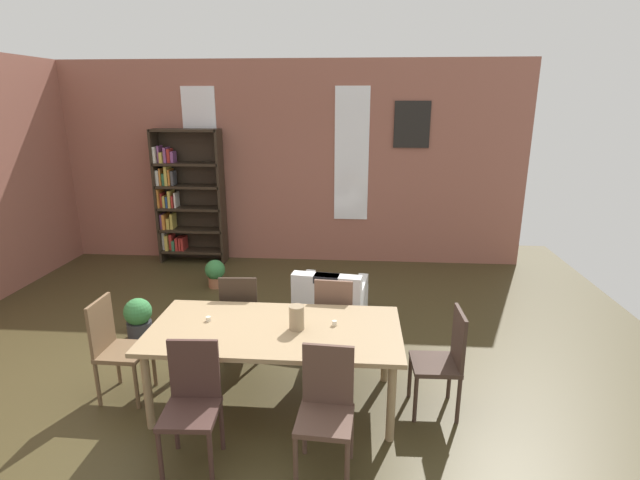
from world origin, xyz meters
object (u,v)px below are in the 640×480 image
dining_chair_head_right (444,358)px  armchair_white (331,304)px  vase_on_table (297,317)px  potted_plant_corner (138,318)px  dining_table (275,335)px  dining_chair_near_right (326,407)px  dining_chair_head_left (115,345)px  potted_plant_by_shelf (215,272)px  dining_chair_near_left (192,400)px  dining_chair_far_right (335,316)px  bookshelf_tall (185,198)px  dining_chair_far_left (241,313)px

dining_chair_head_right → armchair_white: 1.93m
vase_on_table → potted_plant_corner: bearing=150.6°
dining_table → dining_chair_near_right: (0.50, -0.76, -0.16)m
dining_chair_head_left → potted_plant_corner: 1.19m
armchair_white → potted_plant_by_shelf: size_ratio=2.18×
dining_chair_head_left → potted_plant_by_shelf: size_ratio=2.30×
dining_chair_near_left → potted_plant_by_shelf: dining_chair_near_left is taller
dining_chair_far_right → dining_chair_near_right: same height
potted_plant_corner → bookshelf_tall: bearing=97.6°
dining_chair_head_right → armchair_white: dining_chair_head_right is taller
dining_table → dining_chair_head_left: dining_chair_head_left is taller
dining_chair_near_right → potted_plant_corner: 2.97m
dining_chair_far_left → dining_chair_near_left: bearing=-90.3°
dining_chair_far_right → armchair_white: size_ratio=1.05×
dining_chair_near_left → dining_chair_head_right: (1.97, 0.76, 0.00)m
dining_chair_far_left → armchair_white: bearing=43.3°
dining_chair_far_right → vase_on_table: bearing=-111.3°
dining_chair_near_left → dining_chair_far_right: size_ratio=1.00×
dining_table → armchair_white: size_ratio=2.43×
potted_plant_by_shelf → vase_on_table: bearing=-60.3°
dining_chair_far_left → bookshelf_tall: 3.59m
potted_plant_corner → dining_chair_head_right: bearing=-18.9°
vase_on_table → dining_chair_head_left: size_ratio=0.23×
armchair_white → dining_chair_far_right: bearing=-84.4°
dining_chair_head_right → bookshelf_tall: 5.34m
dining_chair_head_right → armchair_white: bearing=123.7°
vase_on_table → potted_plant_corner: (-1.98, 1.11, -0.60)m
vase_on_table → dining_chair_head_left: vase_on_table is taller
potted_plant_by_shelf → potted_plant_corner: size_ratio=0.87×
dining_chair_head_left → armchair_white: 2.47m
dining_chair_far_left → armchair_white: dining_chair_far_left is taller
vase_on_table → dining_chair_far_left: vase_on_table is taller
dining_chair_head_right → potted_plant_corner: 3.45m
dining_chair_far_left → dining_chair_near_right: bearing=-56.9°
potted_plant_by_shelf → potted_plant_corner: (-0.43, -1.60, 0.02)m
armchair_white → potted_plant_corner: bearing=-167.5°
dining_chair_near_left → potted_plant_corner: bearing=124.6°
dining_chair_far_left → dining_chair_far_right: bearing=0.0°
bookshelf_tall → dining_chair_near_left: bearing=-70.3°
potted_plant_corner → potted_plant_by_shelf: bearing=74.9°
dining_chair_far_right → dining_chair_near_left: bearing=-123.1°
potted_plant_by_shelf → potted_plant_corner: 1.66m
dining_chair_near_left → potted_plant_by_shelf: (-0.86, 3.47, -0.29)m
dining_table → armchair_white: bearing=75.8°
dining_chair_head_left → bookshelf_tall: size_ratio=0.43×
dining_chair_far_left → potted_plant_by_shelf: dining_chair_far_left is taller
dining_chair_near_left → potted_plant_corner: dining_chair_near_left is taller
dining_chair_near_left → armchair_white: bearing=69.0°
dining_chair_head_left → potted_plant_by_shelf: 2.73m
vase_on_table → bookshelf_tall: bookshelf_tall is taller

